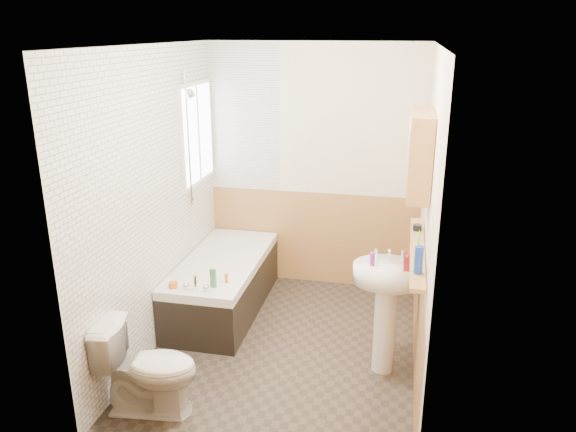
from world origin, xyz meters
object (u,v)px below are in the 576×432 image
at_px(toilet, 148,368).
at_px(pine_shelf, 417,250).
at_px(bathtub, 223,283).
at_px(medicine_cabinet, 420,154).
at_px(sink, 386,296).

relative_size(toilet, pine_shelf, 0.51).
xyz_separation_m(bathtub, pine_shelf, (1.77, -0.80, 0.81)).
height_order(bathtub, toilet, toilet).
height_order(bathtub, pine_shelf, pine_shelf).
distance_m(toilet, medicine_cabinet, 2.46).
bearing_deg(medicine_cabinet, pine_shelf, -80.80).
relative_size(toilet, sink, 0.68).
distance_m(sink, pine_shelf, 0.49).
bearing_deg(pine_shelf, sink, 155.38).
bearing_deg(medicine_cabinet, toilet, -151.99).
bearing_deg(bathtub, medicine_cabinet, -19.94).
bearing_deg(sink, medicine_cabinet, 32.98).
bearing_deg(toilet, medicine_cabinet, -68.61).
bearing_deg(medicine_cabinet, bathtub, 160.06).
distance_m(bathtub, medicine_cabinet, 2.38).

